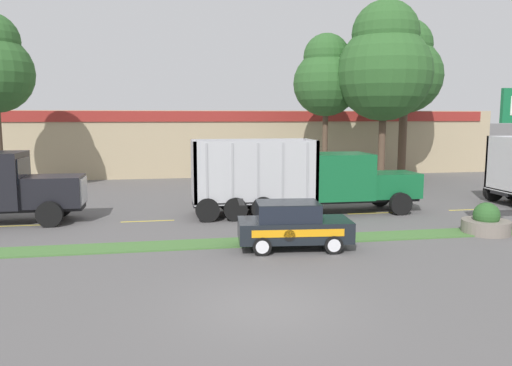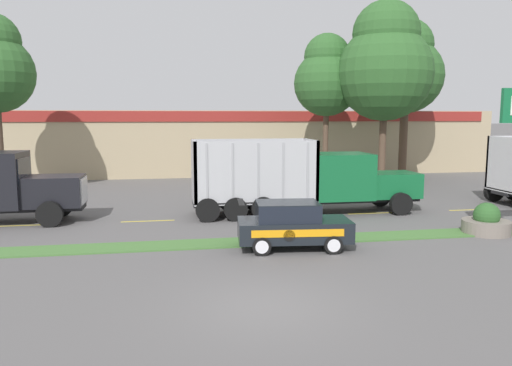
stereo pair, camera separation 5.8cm
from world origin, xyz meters
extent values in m
plane|color=#5B5959|center=(0.00, 0.00, 0.00)|extent=(600.00, 600.00, 0.00)
cube|color=#477538|center=(0.00, 6.40, 0.03)|extent=(120.00, 1.36, 0.06)
cube|color=yellow|center=(-8.72, 11.08, 0.00)|extent=(2.40, 0.14, 0.01)
cube|color=yellow|center=(-3.32, 11.08, 0.00)|extent=(2.40, 0.14, 0.01)
cube|color=yellow|center=(2.08, 11.08, 0.00)|extent=(2.40, 0.14, 0.01)
cube|color=yellow|center=(7.48, 11.08, 0.00)|extent=(2.40, 0.14, 0.01)
cube|color=yellow|center=(12.88, 11.08, 0.00)|extent=(2.40, 0.14, 0.01)
cube|color=black|center=(-7.43, 11.72, 1.41)|extent=(2.49, 1.95, 1.35)
cube|color=#B7B7BC|center=(-6.16, 11.72, 1.41)|extent=(0.06, 1.67, 1.15)
cube|color=black|center=(-8.66, 11.72, 2.39)|extent=(0.04, 2.02, 1.10)
cylinder|color=black|center=(-7.43, 10.55, 0.56)|extent=(1.12, 0.30, 1.12)
cylinder|color=black|center=(-7.43, 12.89, 0.56)|extent=(1.12, 0.30, 1.12)
cube|color=black|center=(4.37, 11.63, 0.64)|extent=(11.22, 1.36, 0.18)
cube|color=#146033|center=(8.71, 11.63, 1.34)|extent=(2.55, 2.03, 1.22)
cube|color=#B7B7BC|center=(10.01, 11.63, 1.34)|extent=(0.06, 1.74, 1.04)
cube|color=#146033|center=(6.00, 11.63, 1.84)|extent=(2.86, 2.48, 2.22)
cube|color=black|center=(7.45, 11.63, 2.22)|extent=(0.04, 2.11, 1.00)
cylinder|color=silver|center=(4.47, 10.83, 2.69)|extent=(0.14, 0.14, 1.70)
cube|color=#B7B7BC|center=(1.67, 11.63, 0.79)|extent=(5.81, 2.48, 0.12)
cube|color=#B7B7BC|center=(4.49, 11.63, 2.21)|extent=(0.16, 2.48, 2.86)
cube|color=#B7B7BC|center=(-1.16, 11.63, 2.21)|extent=(0.16, 2.48, 2.86)
cube|color=#B7B7BC|center=(1.67, 10.47, 2.21)|extent=(5.81, 0.16, 2.86)
cube|color=#B7B7BC|center=(1.67, 12.79, 2.21)|extent=(5.81, 0.16, 2.86)
cube|color=#A3A3A8|center=(-0.65, 10.37, 2.21)|extent=(0.10, 0.04, 2.71)
cube|color=#A3A3A8|center=(0.51, 10.37, 2.21)|extent=(0.10, 0.04, 2.71)
cube|color=#A3A3A8|center=(1.67, 10.37, 2.21)|extent=(0.10, 0.04, 2.71)
cube|color=#A3A3A8|center=(2.83, 10.37, 2.21)|extent=(0.10, 0.04, 2.71)
cube|color=#A3A3A8|center=(3.99, 10.37, 2.21)|extent=(0.10, 0.04, 2.71)
cylinder|color=black|center=(8.71, 10.41, 0.55)|extent=(1.09, 0.30, 1.09)
cylinder|color=black|center=(8.71, 12.85, 0.55)|extent=(1.09, 0.30, 1.09)
cylinder|color=black|center=(-0.64, 10.41, 0.55)|extent=(1.09, 0.30, 1.09)
cylinder|color=black|center=(-0.64, 12.85, 0.55)|extent=(1.09, 0.30, 1.09)
cylinder|color=black|center=(0.64, 10.41, 0.55)|extent=(1.09, 0.30, 1.09)
cylinder|color=black|center=(0.64, 12.85, 0.55)|extent=(1.09, 0.30, 1.09)
cylinder|color=black|center=(1.91, 10.41, 0.55)|extent=(1.09, 0.30, 1.09)
cylinder|color=black|center=(1.91, 12.85, 0.55)|extent=(1.09, 0.30, 1.09)
cube|color=silver|center=(15.17, 11.98, 2.25)|extent=(0.16, 2.56, 2.87)
cylinder|color=black|center=(15.69, 13.24, 0.57)|extent=(1.14, 0.30, 1.14)
cube|color=black|center=(2.08, 5.30, 0.69)|extent=(4.16, 2.12, 0.74)
cube|color=black|center=(1.84, 5.32, 1.37)|extent=(2.34, 1.75, 0.61)
cube|color=black|center=(1.84, 5.32, 1.69)|extent=(2.34, 1.75, 0.04)
cube|color=black|center=(0.18, 5.47, 1.73)|extent=(0.33, 1.42, 0.03)
cube|color=orange|center=(2.00, 4.41, 0.77)|extent=(3.20, 0.31, 0.26)
cylinder|color=black|center=(1.70, 4.44, 0.69)|extent=(0.41, 0.05, 0.41)
cylinder|color=black|center=(3.25, 4.35, 0.32)|extent=(0.67, 0.26, 0.65)
cylinder|color=silver|center=(3.24, 4.24, 0.32)|extent=(0.45, 0.05, 0.45)
cylinder|color=black|center=(3.40, 6.02, 0.32)|extent=(0.67, 0.26, 0.65)
cylinder|color=silver|center=(3.41, 6.13, 0.32)|extent=(0.45, 0.05, 0.45)
cylinder|color=black|center=(0.76, 4.58, 0.32)|extent=(0.67, 0.26, 0.65)
cylinder|color=silver|center=(0.76, 4.47, 0.32)|extent=(0.45, 0.05, 0.45)
cylinder|color=black|center=(0.92, 6.25, 0.32)|extent=(0.67, 0.26, 0.65)
cylinder|color=silver|center=(0.93, 6.36, 0.32)|extent=(0.45, 0.05, 0.45)
cylinder|color=slate|center=(10.38, 6.21, 0.28)|extent=(1.90, 1.90, 0.55)
sphere|color=#2D5B28|center=(10.38, 6.21, 0.76)|extent=(1.05, 1.05, 1.05)
cube|color=tan|center=(4.48, 32.96, 2.60)|extent=(40.76, 12.00, 5.20)
cube|color=maroon|center=(4.48, 26.91, 4.75)|extent=(38.72, 0.10, 0.80)
cylinder|color=brown|center=(8.49, 21.73, 2.88)|extent=(0.39, 0.39, 5.76)
sphere|color=#2D5B28|center=(8.49, 21.73, 7.00)|extent=(4.50, 4.50, 4.50)
sphere|color=#2D5B28|center=(8.49, 21.73, 8.80)|extent=(3.15, 3.15, 3.15)
cylinder|color=brown|center=(11.67, 19.41, 2.92)|extent=(0.47, 0.47, 5.84)
sphere|color=#2D5B28|center=(11.67, 19.41, 7.54)|extent=(6.20, 6.20, 6.20)
sphere|color=#2D5B28|center=(11.67, 19.41, 10.02)|extent=(4.34, 4.34, 4.34)
cylinder|color=brown|center=(15.18, 23.55, 3.11)|extent=(0.62, 0.62, 6.22)
sphere|color=#2D5B28|center=(15.18, 23.55, 7.74)|extent=(5.54, 5.54, 5.54)
sphere|color=#2D5B28|center=(15.18, 23.55, 9.96)|extent=(3.88, 3.88, 3.88)
camera|label=1|loc=(-2.34, -11.77, 4.74)|focal=35.00mm
camera|label=2|loc=(-2.28, -11.78, 4.74)|focal=35.00mm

